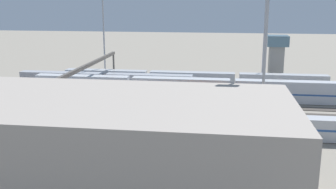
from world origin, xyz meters
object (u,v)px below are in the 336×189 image
object	(u,v)px
train_on_track_5	(48,97)
light_mast_1	(267,18)
train_on_track_1	(105,80)
light_mast_2	(103,12)
train_on_track_8	(177,123)
control_tower	(276,54)
signal_gantry	(87,68)
light_mast_0	(265,28)
train_on_track_6	(195,108)
train_on_track_3	(232,90)
maintenance_shed	(73,147)
train_on_track_0	(192,79)

from	to	relation	value
train_on_track_5	light_mast_1	world-z (taller)	light_mast_1
train_on_track_1	train_on_track_5	bearing A→B (deg)	70.52
train_on_track_5	light_mast_2	world-z (taller)	light_mast_2
light_mast_2	train_on_track_1	bearing A→B (deg)	106.20
train_on_track_8	control_tower	xyz separation A→B (m)	(-22.80, -50.90, 5.65)
signal_gantry	light_mast_2	bearing A→B (deg)	-82.79
control_tower	signal_gantry	bearing A→B (deg)	33.91
signal_gantry	light_mast_0	bearing A→B (deg)	-151.44
train_on_track_6	light_mast_1	world-z (taller)	light_mast_1
signal_gantry	train_on_track_3	bearing A→B (deg)	-171.42
train_on_track_8	maintenance_shed	size ratio (longest dim) A/B	2.24
train_on_track_5	light_mast_1	size ratio (longest dim) A/B	1.44
signal_gantry	maintenance_shed	size ratio (longest dim) A/B	0.88
train_on_track_0	train_on_track_1	distance (m)	23.59
train_on_track_3	train_on_track_0	world-z (taller)	train_on_track_3
light_mast_2	maintenance_shed	distance (m)	70.40
train_on_track_5	train_on_track_1	xyz separation A→B (m)	(-7.07, -20.00, -0.01)
light_mast_0	control_tower	bearing A→B (deg)	-118.43
train_on_track_3	light_mast_2	distance (m)	43.98
signal_gantry	train_on_track_8	bearing A→B (deg)	139.19
train_on_track_8	train_on_track_0	distance (m)	40.00
light_mast_1	control_tower	distance (m)	55.58
train_on_track_1	control_tower	xyz separation A→B (m)	(-46.48, -15.90, 5.69)
light_mast_1	signal_gantry	world-z (taller)	light_mast_1
signal_gantry	control_tower	xyz separation A→B (m)	(-45.96, -30.90, -0.09)
train_on_track_3	train_on_track_1	bearing A→B (deg)	-16.54
train_on_track_1	signal_gantry	bearing A→B (deg)	92.01
train_on_track_8	train_on_track_1	size ratio (longest dim) A/B	2.43
train_on_track_6	train_on_track_3	bearing A→B (deg)	-116.86
light_mast_1	light_mast_2	world-z (taller)	light_mast_1
train_on_track_3	control_tower	distance (m)	29.34
light_mast_1	signal_gantry	size ratio (longest dim) A/B	0.73
train_on_track_0	control_tower	world-z (taller)	control_tower
light_mast_2	signal_gantry	size ratio (longest dim) A/B	0.70
train_on_track_6	light_mast_2	distance (m)	47.27
train_on_track_3	light_mast_1	bearing A→B (deg)	98.64
train_on_track_3	maintenance_shed	size ratio (longest dim) A/B	1.86
train_on_track_1	train_on_track_3	bearing A→B (deg)	163.46
train_on_track_1	light_mast_0	distance (m)	44.81
train_on_track_3	maintenance_shed	distance (m)	52.69
train_on_track_5	signal_gantry	xyz separation A→B (m)	(-7.60, -5.00, 5.78)
train_on_track_6	train_on_track_0	xyz separation A→B (m)	(3.02, -30.00, -0.14)
control_tower	train_on_track_0	bearing A→B (deg)	24.94
train_on_track_8	train_on_track_0	size ratio (longest dim) A/B	1.61
train_on_track_0	train_on_track_1	world-z (taller)	same
train_on_track_5	light_mast_0	world-z (taller)	light_mast_0
train_on_track_3	train_on_track_0	distance (m)	18.39
train_on_track_1	control_tower	distance (m)	49.46
train_on_track_6	maintenance_shed	size ratio (longest dim) A/B	0.19
light_mast_0	light_mast_2	distance (m)	44.59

